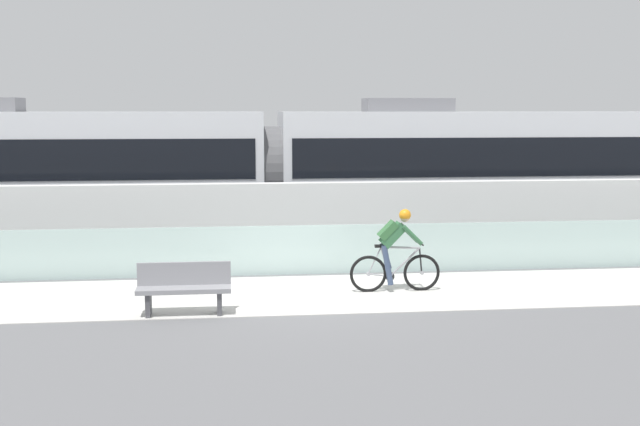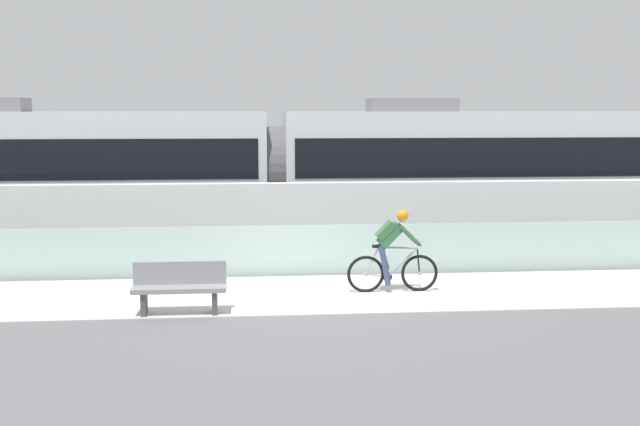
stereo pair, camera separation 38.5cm
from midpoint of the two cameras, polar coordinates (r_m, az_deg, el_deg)
The scene contains 9 objects.
ground_plane at distance 15.24m, azimuth -1.33°, elevation -5.83°, with size 200.00×200.00×0.00m, color slate.
bike_path_deck at distance 15.24m, azimuth -1.33°, elevation -5.81°, with size 32.00×3.20×0.01m, color silver.
glass_parapet at distance 16.94m, azimuth -1.91°, elevation -2.66°, with size 32.00×0.05×1.06m, color #ADC6C1.
concrete_barrier_wall at distance 18.65m, azimuth -2.36°, elevation -0.57°, with size 32.00×0.36×1.80m, color silver.
tram_rail_near at distance 21.24m, azimuth -2.84°, elevation -2.04°, with size 32.00×0.08×0.01m, color #595654.
tram_rail_far at distance 22.65m, azimuth -3.07°, elevation -1.45°, with size 32.00×0.08×0.01m, color #595654.
tram at distance 21.70m, azimuth -4.07°, elevation 3.17°, with size 22.56×2.54×3.81m.
cyclist_on_bike at distance 15.30m, azimuth 4.69°, elevation -2.74°, with size 1.77×0.58×1.61m.
bench at distance 13.85m, azimuth -10.54°, elevation -5.26°, with size 1.60×0.45×0.89m.
Camera 1 is at (-1.53, -14.75, 3.49)m, focal length 44.50 mm.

